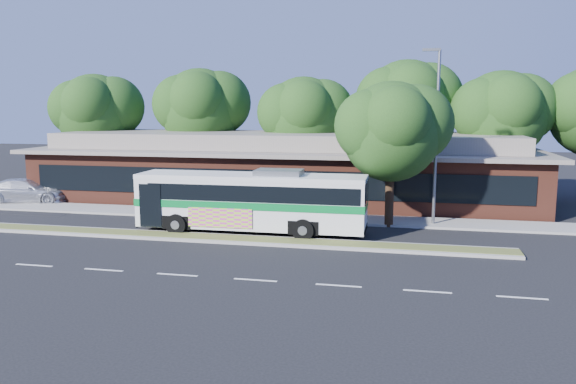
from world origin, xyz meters
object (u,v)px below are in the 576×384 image
lamp_post (436,132)px  sedan (27,191)px  transit_bus (252,198)px  sidewalk_tree (399,129)px

lamp_post → sedan: (-25.46, 1.80, -4.12)m
transit_bus → sedan: 17.58m
lamp_post → sidewalk_tree: 1.95m
transit_bus → lamp_post: bearing=21.8°
transit_bus → sedan: (-16.70, 5.40, -0.98)m
sidewalk_tree → lamp_post: bearing=17.2°
transit_bus → sidewalk_tree: (6.90, 3.02, 3.28)m
lamp_post → transit_bus: size_ratio=0.80×
transit_bus → sidewalk_tree: bearing=23.2°
sedan → sidewalk_tree: bearing=-110.2°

